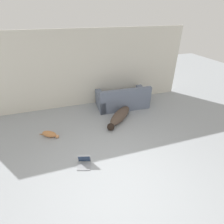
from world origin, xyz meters
name	(u,v)px	position (x,y,z in m)	size (l,w,h in m)	color
ground_plane	(114,190)	(0.00, 0.00, 0.00)	(20.00, 20.00, 0.00)	#999EA3
wall_back	(79,70)	(0.00, 3.85, 1.30)	(7.78, 0.06, 2.61)	beige
couch	(122,100)	(1.38, 3.22, 0.27)	(1.85, 0.99, 0.82)	slate
dog	(120,116)	(0.96, 2.37, 0.15)	(1.29, 1.30, 0.30)	#4C3D33
cat	(50,134)	(-1.19, 2.16, 0.08)	(0.55, 0.41, 0.17)	#BC7A47
laptop_open	(84,162)	(-0.46, 0.84, 0.07)	(0.36, 0.35, 0.23)	gray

